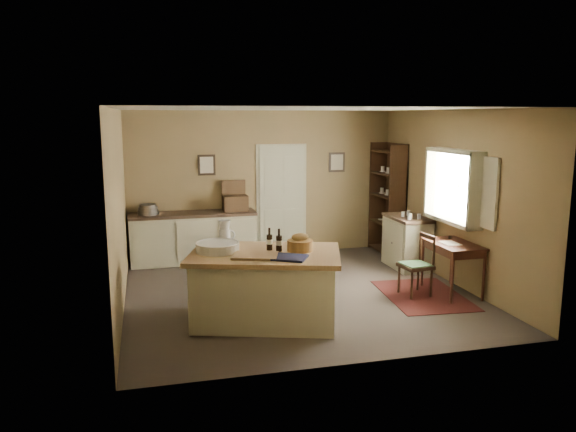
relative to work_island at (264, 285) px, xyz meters
name	(u,v)px	position (x,y,z in m)	size (l,w,h in m)	color
ground	(298,292)	(0.72, 1.02, -0.48)	(5.00, 5.00, 0.00)	#493F38
wall_back	(263,183)	(0.72, 3.52, 0.87)	(5.00, 0.10, 2.70)	olive
wall_front	(362,240)	(0.72, -1.48, 0.87)	(5.00, 0.10, 2.70)	olive
wall_left	(119,211)	(-1.78, 1.02, 0.87)	(0.10, 5.00, 2.70)	olive
wall_right	(452,197)	(3.22, 1.02, 0.87)	(0.10, 5.00, 2.70)	olive
ceiling	(299,109)	(0.72, 1.02, 2.22)	(5.00, 5.00, 0.00)	silver
door	(282,198)	(1.07, 3.49, 0.57)	(0.97, 0.06, 2.11)	#BAB99B
framed_prints	(274,164)	(0.92, 3.50, 1.24)	(2.82, 0.02, 0.38)	black
window	(456,186)	(3.15, 0.82, 1.07)	(0.25, 1.99, 1.12)	#B4B191
work_island	(264,285)	(0.00, 0.00, 0.00)	(2.16, 1.73, 1.20)	#B4B191
sideboard	(194,236)	(-0.62, 3.22, 0.00)	(2.24, 0.63, 1.18)	#B4B191
rug	(423,295)	(2.47, 0.43, -0.48)	(1.10, 1.60, 0.01)	#4A1614
writing_desk	(453,249)	(2.92, 0.43, 0.19)	(0.58, 0.95, 0.82)	#331810
desk_chair	(416,266)	(2.36, 0.48, -0.04)	(0.41, 0.41, 0.88)	black
right_cabinet	(407,242)	(2.92, 1.92, -0.02)	(0.55, 0.98, 0.99)	#B4B191
shelving_unit	(390,199)	(3.08, 3.02, 0.56)	(0.36, 0.94, 2.09)	black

